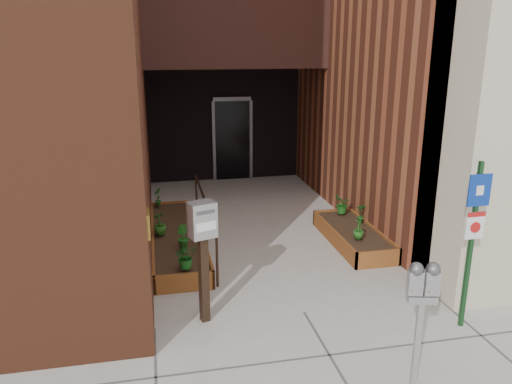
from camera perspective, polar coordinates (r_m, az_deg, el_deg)
ground at (r=7.00m, az=5.53°, el=-13.53°), size 80.00×80.00×0.00m
planter_left at (r=9.12m, az=-8.96°, el=-5.38°), size 0.90×3.60×0.30m
planter_right at (r=9.33m, az=10.99°, el=-4.99°), size 0.80×2.20×0.30m
handrail at (r=8.90m, az=-5.90°, el=-1.62°), size 0.04×3.34×0.90m
parking_meter at (r=5.40m, az=18.49°, el=-10.76°), size 0.33×0.18×1.42m
sign_post at (r=6.64m, az=23.62°, el=-3.86°), size 0.30×0.07×2.18m
payment_dropbox at (r=6.31m, az=-6.14°, el=-5.11°), size 0.38×0.33×1.64m
shrub_left_a at (r=7.51m, az=-8.00°, el=-7.30°), size 0.41×0.41×0.37m
shrub_left_b at (r=8.20m, az=-8.42°, el=-5.13°), size 0.30×0.30×0.40m
shrub_left_c at (r=8.89m, az=-10.96°, el=-3.54°), size 0.31×0.31×0.40m
shrub_left_d at (r=10.47m, az=-11.16°, el=-0.54°), size 0.24×0.24×0.38m
shrub_right_a at (r=8.73m, az=11.66°, el=-4.17°), size 0.21×0.21×0.34m
shrub_right_b at (r=9.51m, az=11.93°, el=-2.36°), size 0.24×0.24×0.37m
shrub_right_c at (r=9.94m, az=9.86°, el=-1.39°), size 0.41×0.41×0.38m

